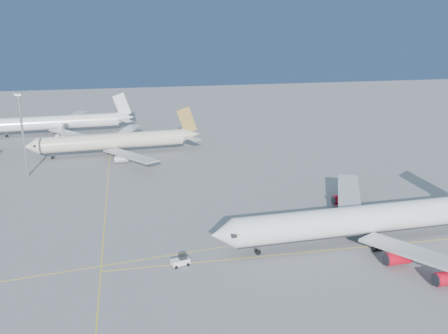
# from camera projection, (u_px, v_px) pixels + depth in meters

# --- Properties ---
(ground) EXTENTS (500.00, 500.00, 0.00)m
(ground) POSITION_uv_depth(u_px,v_px,m) (269.00, 228.00, 122.85)
(ground) COLOR slate
(ground) RESTS_ON ground
(taxiway_lines) EXTENTS (118.86, 140.00, 0.02)m
(taxiway_lines) POSITION_uv_depth(u_px,v_px,m) (206.00, 223.00, 126.07)
(taxiway_lines) COLOR yellow
(taxiway_lines) RESTS_ON ground
(airliner_virgin) EXTENTS (74.99, 67.31, 18.50)m
(airliner_virgin) POSITION_uv_depth(u_px,v_px,m) (371.00, 219.00, 114.17)
(airliner_virgin) COLOR white
(airliner_virgin) RESTS_ON ground
(airliner_etihad) EXTENTS (64.45, 59.36, 16.81)m
(airliner_etihad) POSITION_uv_depth(u_px,v_px,m) (116.00, 141.00, 185.42)
(airliner_etihad) COLOR beige
(airliner_etihad) RESTS_ON ground
(airliner_third) EXTENTS (63.73, 58.60, 17.09)m
(airliner_third) POSITION_uv_depth(u_px,v_px,m) (61.00, 122.00, 216.63)
(airliner_third) COLOR white
(airliner_third) RESTS_ON ground
(pushback_tug) EXTENTS (4.21, 3.19, 2.15)m
(pushback_tug) POSITION_uv_depth(u_px,v_px,m) (181.00, 261.00, 104.63)
(pushback_tug) COLOR white
(pushback_tug) RESTS_ON ground
(light_mast) EXTENTS (2.35, 2.35, 27.18)m
(light_mast) POSITION_uv_depth(u_px,v_px,m) (22.00, 128.00, 157.43)
(light_mast) COLOR gray
(light_mast) RESTS_ON ground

